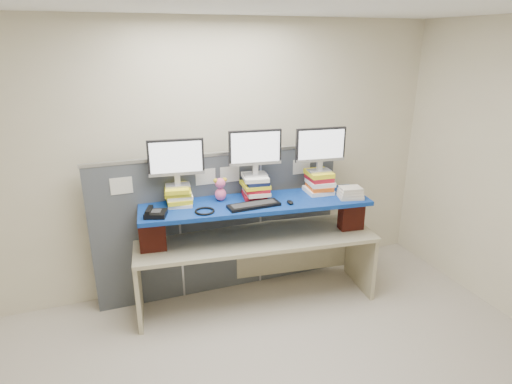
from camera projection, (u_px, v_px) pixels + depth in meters
name	position (u px, v px, depth m)	size (l,w,h in m)	color
room	(295.00, 238.00, 2.69)	(5.00, 4.00, 2.80)	beige
cubicle_partition	(221.00, 223.00, 4.47)	(2.60, 0.06, 1.53)	#41464D
desk	(256.00, 249.00, 4.32)	(2.45, 0.96, 0.72)	#B9AF8D
brick_pier_left	(152.00, 234.00, 3.94)	(0.24, 0.13, 0.33)	maroon
brick_pier_right	(351.00, 214.00, 4.39)	(0.24, 0.13, 0.33)	maroon
blue_board	(256.00, 204.00, 4.15)	(2.23, 0.56, 0.04)	navy
book_stack_left	(178.00, 195.00, 4.06)	(0.29, 0.32, 0.18)	white
book_stack_center	(255.00, 186.00, 4.22)	(0.28, 0.32, 0.23)	#B51425
book_stack_right	(319.00, 182.00, 4.37)	(0.29, 0.32, 0.22)	white
monitor_left	(176.00, 160.00, 3.94)	(0.52, 0.17, 0.45)	#B4B3B9
monitor_center	(255.00, 150.00, 4.09)	(0.52, 0.17, 0.45)	#B4B3B9
monitor_right	(321.00, 147.00, 4.25)	(0.52, 0.17, 0.45)	#B4B3B9
keyboard	(254.00, 205.00, 4.02)	(0.50, 0.19, 0.03)	black
mouse	(290.00, 202.00, 4.09)	(0.06, 0.10, 0.03)	black
desk_phone	(155.00, 213.00, 3.79)	(0.23, 0.22, 0.08)	black
headset	(205.00, 211.00, 3.89)	(0.19, 0.19, 0.02)	black
plush_toy	(220.00, 189.00, 4.14)	(0.14, 0.10, 0.23)	pink
binder_stack	(350.00, 193.00, 4.23)	(0.27, 0.23, 0.11)	beige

